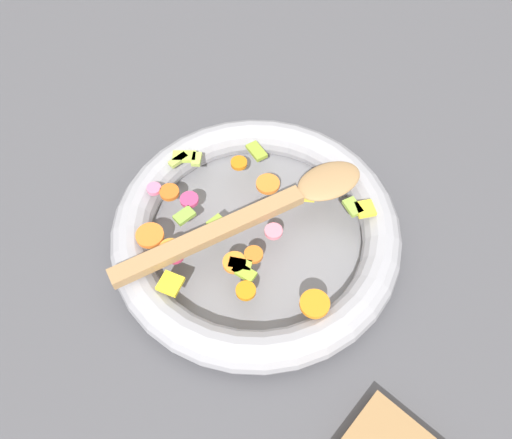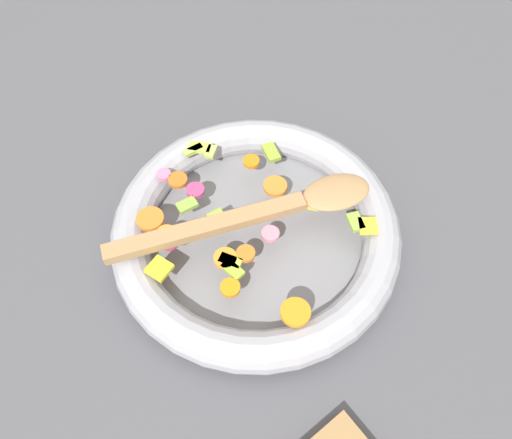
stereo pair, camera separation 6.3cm
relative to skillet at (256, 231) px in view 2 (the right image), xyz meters
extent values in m
plane|color=#4C4C51|center=(0.00, 0.00, -0.02)|extent=(4.00, 4.00, 0.00)
cylinder|color=slate|center=(0.00, 0.00, -0.02)|extent=(0.33, 0.33, 0.01)
torus|color=#9E9EA5|center=(0.00, 0.00, 0.00)|extent=(0.38, 0.38, 0.05)
cylinder|color=orange|center=(0.06, 0.02, 0.03)|extent=(0.03, 0.03, 0.01)
cylinder|color=orange|center=(0.05, -0.11, 0.03)|extent=(0.04, 0.04, 0.01)
cylinder|color=orange|center=(0.08, 0.06, 0.03)|extent=(0.03, 0.03, 0.01)
cylinder|color=orange|center=(-0.05, -0.08, 0.03)|extent=(0.03, 0.03, 0.01)
cylinder|color=orange|center=(0.04, 0.13, 0.03)|extent=(0.04, 0.04, 0.01)
cylinder|color=orange|center=(-0.10, 0.03, 0.03)|extent=(0.03, 0.03, 0.01)
cylinder|color=orange|center=(0.11, -0.08, 0.03)|extent=(0.05, 0.05, 0.01)
cylinder|color=orange|center=(-0.05, -0.02, 0.03)|extent=(0.03, 0.03, 0.01)
cylinder|color=orange|center=(0.10, -0.05, 0.03)|extent=(0.03, 0.03, 0.01)
cylinder|color=orange|center=(0.04, 0.03, 0.03)|extent=(0.02, 0.02, 0.01)
cube|color=#BCDB4E|center=(-0.01, -0.14, 0.03)|extent=(0.03, 0.04, 0.01)
cube|color=#89B442|center=(0.06, -0.07, 0.03)|extent=(0.03, 0.02, 0.01)
cube|color=#8FB243|center=(-0.10, 0.08, 0.03)|extent=(0.03, 0.03, 0.01)
cube|color=#97BD32|center=(0.07, 0.04, 0.03)|extent=(0.02, 0.03, 0.01)
cube|color=#90AB33|center=(-0.08, -0.07, 0.03)|extent=(0.03, 0.03, 0.01)
cube|color=#91AC39|center=(0.04, -0.03, 0.03)|extent=(0.02, 0.02, 0.01)
cube|color=#A4BE3C|center=(0.06, 0.03, 0.03)|extent=(0.03, 0.03, 0.01)
cube|color=#B1C558|center=(-0.10, 0.02, 0.03)|extent=(0.03, 0.02, 0.01)
cube|color=#AFC553|center=(0.00, -0.14, 0.03)|extent=(0.03, 0.01, 0.01)
cube|color=#AEC957|center=(-0.02, -0.13, 0.03)|extent=(0.02, 0.02, 0.01)
cylinder|color=#C93D71|center=(0.04, -0.08, 0.03)|extent=(0.03, 0.03, 0.01)
cylinder|color=#DC4871|center=(-0.06, 0.01, 0.03)|extent=(0.02, 0.02, 0.01)
cylinder|color=pink|center=(0.00, 0.03, 0.03)|extent=(0.03, 0.03, 0.01)
cylinder|color=#CC345E|center=(0.11, -0.04, 0.03)|extent=(0.03, 0.03, 0.01)
cylinder|color=#DA305F|center=(-0.01, -0.01, 0.03)|extent=(0.03, 0.03, 0.01)
cylinder|color=pink|center=(0.06, -0.13, 0.03)|extent=(0.02, 0.02, 0.01)
cube|color=yellow|center=(0.13, -0.01, 0.03)|extent=(0.03, 0.03, 0.01)
cube|color=yellow|center=(-0.10, 0.09, 0.03)|extent=(0.03, 0.03, 0.01)
cube|color=yellow|center=(-0.07, 0.03, 0.03)|extent=(0.02, 0.02, 0.01)
cube|color=#A87F51|center=(0.06, -0.02, 0.04)|extent=(0.25, 0.11, 0.01)
ellipsoid|color=#A87F51|center=(-0.10, 0.04, 0.04)|extent=(0.10, 0.08, 0.01)
camera|label=1|loc=(0.26, 0.23, 0.56)|focal=35.00mm
camera|label=2|loc=(0.21, 0.27, 0.56)|focal=35.00mm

